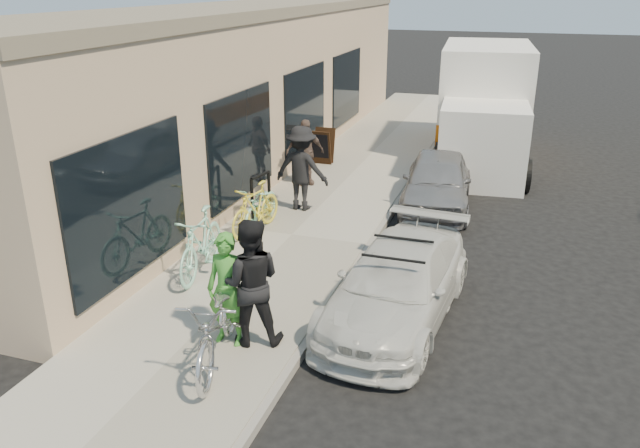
# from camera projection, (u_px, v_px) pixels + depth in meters

# --- Properties ---
(ground) EXTENTS (120.00, 120.00, 0.00)m
(ground) POSITION_uv_depth(u_px,v_px,m) (348.00, 334.00, 9.07)
(ground) COLOR black
(ground) RESTS_ON ground
(sidewalk) EXTENTS (3.00, 34.00, 0.15)m
(sidewalk) POSITION_uv_depth(u_px,v_px,m) (292.00, 238.00, 12.28)
(sidewalk) COLOR #9F9A8F
(sidewalk) RESTS_ON ground
(curb) EXTENTS (0.12, 34.00, 0.13)m
(curb) POSITION_uv_depth(u_px,v_px,m) (368.00, 248.00, 11.83)
(curb) COLOR gray
(curb) RESTS_ON ground
(storefront) EXTENTS (3.60, 20.00, 4.22)m
(storefront) POSITION_uv_depth(u_px,v_px,m) (244.00, 87.00, 16.89)
(storefront) COLOR tan
(storefront) RESTS_ON ground
(bike_rack) EXTENTS (0.18, 0.68, 0.97)m
(bike_rack) POSITION_uv_depth(u_px,v_px,m) (261.00, 192.00, 12.87)
(bike_rack) COLOR black
(bike_rack) RESTS_ON sidewalk
(sandwich_board) EXTENTS (0.57, 0.58, 0.93)m
(sandwich_board) POSITION_uv_depth(u_px,v_px,m) (322.00, 146.00, 16.86)
(sandwich_board) COLOR #311D0D
(sandwich_board) RESTS_ON sidewalk
(sedan_white) EXTENTS (1.95, 4.08, 1.19)m
(sedan_white) POSITION_uv_depth(u_px,v_px,m) (397.00, 284.00, 9.31)
(sedan_white) COLOR silver
(sedan_white) RESTS_ON ground
(sedan_silver) EXTENTS (1.77, 3.75, 1.24)m
(sedan_silver) POSITION_uv_depth(u_px,v_px,m) (437.00, 181.00, 13.95)
(sedan_silver) COLOR gray
(sedan_silver) RESTS_ON ground
(moving_truck) EXTENTS (2.90, 6.53, 3.13)m
(moving_truck) POSITION_uv_depth(u_px,v_px,m) (483.00, 110.00, 17.67)
(moving_truck) COLOR white
(moving_truck) RESTS_ON ground
(tandem_bike) EXTENTS (1.20, 2.18, 1.09)m
(tandem_bike) POSITION_uv_depth(u_px,v_px,m) (219.00, 325.00, 7.98)
(tandem_bike) COLOR #BABABD
(tandem_bike) RESTS_ON sidewalk
(woman_rider) EXTENTS (0.59, 0.39, 1.60)m
(woman_rider) POSITION_uv_depth(u_px,v_px,m) (227.00, 290.00, 8.34)
(woman_rider) COLOR #3E9030
(woman_rider) RESTS_ON sidewalk
(man_standing) EXTENTS (1.05, 0.93, 1.79)m
(man_standing) POSITION_uv_depth(u_px,v_px,m) (250.00, 282.00, 8.33)
(man_standing) COLOR black
(man_standing) RESTS_ON sidewalk
(cruiser_bike_a) EXTENTS (0.74, 1.89, 1.10)m
(cruiser_bike_a) POSITION_uv_depth(u_px,v_px,m) (201.00, 243.00, 10.45)
(cruiser_bike_a) COLOR #9AE6C7
(cruiser_bike_a) RESTS_ON sidewalk
(cruiser_bike_b) EXTENTS (0.58, 1.58, 0.82)m
(cruiser_bike_b) POSITION_uv_depth(u_px,v_px,m) (261.00, 205.00, 12.62)
(cruiser_bike_b) COLOR #9AE6C7
(cruiser_bike_b) RESTS_ON sidewalk
(cruiser_bike_c) EXTENTS (0.73, 1.68, 0.98)m
(cruiser_bike_c) POSITION_uv_depth(u_px,v_px,m) (256.00, 208.00, 12.23)
(cruiser_bike_c) COLOR yellow
(cruiser_bike_c) RESTS_ON sidewalk
(bystander_a) EXTENTS (1.22, 0.75, 1.83)m
(bystander_a) POSITION_uv_depth(u_px,v_px,m) (301.00, 168.00, 13.32)
(bystander_a) COLOR black
(bystander_a) RESTS_ON sidewalk
(bystander_b) EXTENTS (0.99, 0.86, 1.60)m
(bystander_b) POSITION_uv_depth(u_px,v_px,m) (305.00, 152.00, 15.01)
(bystander_b) COLOR brown
(bystander_b) RESTS_ON sidewalk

